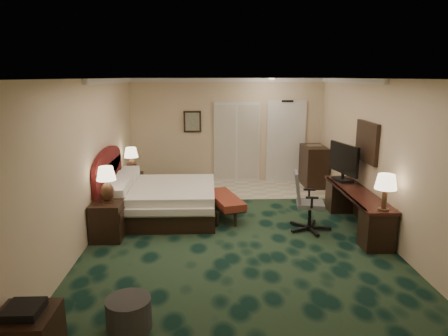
{
  "coord_description": "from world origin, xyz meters",
  "views": [
    {
      "loc": [
        -0.47,
        -6.62,
        2.73
      ],
      "look_at": [
        -0.2,
        0.6,
        1.07
      ],
      "focal_mm": 32.0,
      "sensor_mm": 36.0,
      "label": 1
    }
  ],
  "objects_px": {
    "desk": "(356,209)",
    "tv": "(344,162)",
    "bed": "(163,201)",
    "nightstand_near": "(108,220)",
    "lamp_near": "(107,184)",
    "desk_chair": "(310,201)",
    "bed_bench": "(225,206)",
    "minibar": "(313,166)",
    "nightstand_far": "(133,185)",
    "lamp_far": "(131,160)",
    "ottoman": "(129,314)"
  },
  "relations": [
    {
      "from": "desk",
      "to": "tv",
      "type": "bearing_deg",
      "value": 91.95
    },
    {
      "from": "bed",
      "to": "nightstand_near",
      "type": "bearing_deg",
      "value": -128.16
    },
    {
      "from": "bed",
      "to": "lamp_near",
      "type": "relative_size",
      "value": 3.29
    },
    {
      "from": "bed",
      "to": "desk_chair",
      "type": "xyz_separation_m",
      "value": [
        2.73,
        -0.8,
        0.22
      ]
    },
    {
      "from": "bed",
      "to": "bed_bench",
      "type": "bearing_deg",
      "value": -2.33
    },
    {
      "from": "minibar",
      "to": "bed",
      "type": "bearing_deg",
      "value": -148.09
    },
    {
      "from": "nightstand_far",
      "to": "tv",
      "type": "height_order",
      "value": "tv"
    },
    {
      "from": "bed_bench",
      "to": "desk_chair",
      "type": "relative_size",
      "value": 1.18
    },
    {
      "from": "bed_bench",
      "to": "desk_chair",
      "type": "height_order",
      "value": "desk_chair"
    },
    {
      "from": "nightstand_far",
      "to": "lamp_far",
      "type": "bearing_deg",
      "value": 100.11
    },
    {
      "from": "nightstand_far",
      "to": "desk",
      "type": "bearing_deg",
      "value": -25.54
    },
    {
      "from": "nightstand_near",
      "to": "ottoman",
      "type": "bearing_deg",
      "value": -71.69
    },
    {
      "from": "lamp_near",
      "to": "tv",
      "type": "distance_m",
      "value": 4.54
    },
    {
      "from": "nightstand_near",
      "to": "minibar",
      "type": "bearing_deg",
      "value": 36.72
    },
    {
      "from": "ottoman",
      "to": "desk_chair",
      "type": "relative_size",
      "value": 0.46
    },
    {
      "from": "bed",
      "to": "bed_bench",
      "type": "distance_m",
      "value": 1.23
    },
    {
      "from": "bed_bench",
      "to": "desk",
      "type": "xyz_separation_m",
      "value": [
        2.39,
        -0.65,
        0.13
      ]
    },
    {
      "from": "desk",
      "to": "ottoman",
      "type": "bearing_deg",
      "value": -140.77
    },
    {
      "from": "nightstand_near",
      "to": "lamp_far",
      "type": "relative_size",
      "value": 1.07
    },
    {
      "from": "nightstand_near",
      "to": "ottoman",
      "type": "xyz_separation_m",
      "value": [
        0.85,
        -2.57,
        -0.15
      ]
    },
    {
      "from": "desk",
      "to": "desk_chair",
      "type": "distance_m",
      "value": 0.91
    },
    {
      "from": "bed_bench",
      "to": "tv",
      "type": "bearing_deg",
      "value": -13.72
    },
    {
      "from": "ottoman",
      "to": "desk",
      "type": "distance_m",
      "value": 4.64
    },
    {
      "from": "bed",
      "to": "minibar",
      "type": "distance_m",
      "value": 4.21
    },
    {
      "from": "tv",
      "to": "lamp_far",
      "type": "bearing_deg",
      "value": 149.26
    },
    {
      "from": "lamp_far",
      "to": "tv",
      "type": "relative_size",
      "value": 0.62
    },
    {
      "from": "tv",
      "to": "nightstand_near",
      "type": "bearing_deg",
      "value": -178.85
    },
    {
      "from": "lamp_near",
      "to": "desk",
      "type": "distance_m",
      "value": 4.48
    },
    {
      "from": "ottoman",
      "to": "tv",
      "type": "xyz_separation_m",
      "value": [
        3.57,
        3.69,
        0.89
      ]
    },
    {
      "from": "ottoman",
      "to": "minibar",
      "type": "bearing_deg",
      "value": 58.76
    },
    {
      "from": "nightstand_far",
      "to": "bed_bench",
      "type": "xyz_separation_m",
      "value": [
        2.1,
        -1.49,
        -0.06
      ]
    },
    {
      "from": "bed_bench",
      "to": "desk_chair",
      "type": "distance_m",
      "value": 1.72
    },
    {
      "from": "ottoman",
      "to": "desk",
      "type": "bearing_deg",
      "value": 39.23
    },
    {
      "from": "tv",
      "to": "bed",
      "type": "bearing_deg",
      "value": 167.85
    },
    {
      "from": "nightstand_far",
      "to": "lamp_near",
      "type": "bearing_deg",
      "value": -88.7
    },
    {
      "from": "tv",
      "to": "lamp_near",
      "type": "bearing_deg",
      "value": -179.28
    },
    {
      "from": "lamp_near",
      "to": "minibar",
      "type": "xyz_separation_m",
      "value": [
        4.39,
        3.24,
        -0.44
      ]
    },
    {
      "from": "nightstand_near",
      "to": "lamp_far",
      "type": "bearing_deg",
      "value": 91.08
    },
    {
      "from": "bed",
      "to": "lamp_far",
      "type": "distance_m",
      "value": 1.8
    },
    {
      "from": "bed",
      "to": "desk_chair",
      "type": "bearing_deg",
      "value": -16.35
    },
    {
      "from": "lamp_near",
      "to": "lamp_far",
      "type": "height_order",
      "value": "lamp_near"
    },
    {
      "from": "bed",
      "to": "bed_bench",
      "type": "relative_size",
      "value": 1.59
    },
    {
      "from": "lamp_near",
      "to": "tv",
      "type": "bearing_deg",
      "value": 13.8
    },
    {
      "from": "tv",
      "to": "desk_chair",
      "type": "bearing_deg",
      "value": -147.99
    },
    {
      "from": "desk_chair",
      "to": "ottoman",
      "type": "bearing_deg",
      "value": -124.93
    },
    {
      "from": "bed_bench",
      "to": "minibar",
      "type": "relative_size",
      "value": 1.24
    },
    {
      "from": "bed",
      "to": "desk",
      "type": "relative_size",
      "value": 0.85
    },
    {
      "from": "ottoman",
      "to": "lamp_near",
      "type": "bearing_deg",
      "value": 107.77
    },
    {
      "from": "bed_bench",
      "to": "tv",
      "type": "xyz_separation_m",
      "value": [
        2.36,
        0.11,
        0.85
      ]
    },
    {
      "from": "nightstand_far",
      "to": "tv",
      "type": "xyz_separation_m",
      "value": [
        4.46,
        -1.39,
        0.8
      ]
    }
  ]
}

